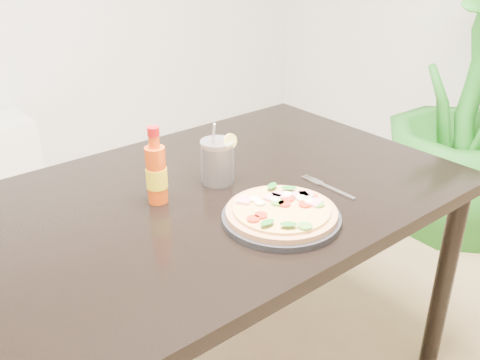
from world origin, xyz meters
TOP-DOWN VIEW (x-y plane):
  - dining_table at (-0.16, 0.31)m, footprint 1.40×0.90m
  - plate at (-0.12, 0.08)m, footprint 0.30×0.30m
  - pizza at (-0.12, 0.08)m, footprint 0.28×0.28m
  - hot_sauce_bottle at (-0.30, 0.36)m, footprint 0.06×0.06m
  - cola_cup at (-0.11, 0.36)m, footprint 0.10×0.10m
  - fork at (0.10, 0.13)m, footprint 0.02×0.19m
  - houseplant at (1.41, 0.40)m, footprint 1.00×1.00m
  - plant_pot at (1.41, 0.40)m, footprint 0.28×0.28m

SIDE VIEW (x-z plane):
  - plant_pot at x=1.41m, z-range 0.00..0.22m
  - houseplant at x=1.41m, z-range 0.00..1.33m
  - dining_table at x=-0.16m, z-range 0.29..1.04m
  - fork at x=0.10m, z-range 0.75..0.76m
  - plate at x=-0.12m, z-range 0.75..0.77m
  - pizza at x=-0.12m, z-range 0.76..0.79m
  - cola_cup at x=-0.11m, z-range 0.72..0.90m
  - hot_sauce_bottle at x=-0.30m, z-range 0.73..0.94m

